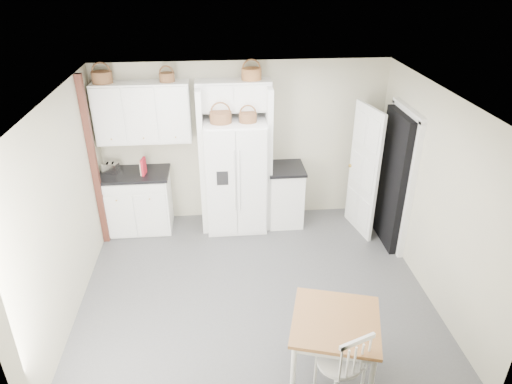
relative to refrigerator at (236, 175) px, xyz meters
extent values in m
plane|color=#4A4A4A|center=(0.15, -1.66, -0.90)|extent=(4.50, 4.50, 0.00)
plane|color=white|center=(0.15, -1.66, 1.70)|extent=(4.50, 4.50, 0.00)
plane|color=#B3AF9B|center=(0.15, 0.34, 0.40)|extent=(4.50, 0.00, 4.50)
plane|color=#B3AF9B|center=(-2.10, -1.66, 0.40)|extent=(0.00, 4.00, 4.00)
plane|color=#B3AF9B|center=(2.40, -1.66, 0.40)|extent=(0.00, 4.00, 4.00)
cube|color=white|center=(0.00, 0.00, 0.00)|extent=(0.93, 0.75, 1.80)
cube|color=white|center=(-1.57, 0.04, -0.42)|extent=(1.02, 0.65, 0.95)
cube|color=white|center=(0.80, 0.04, -0.43)|extent=(0.54, 0.65, 0.95)
cube|color=brown|center=(0.85, -3.11, -0.54)|extent=(1.07, 1.07, 0.72)
cube|color=white|center=(0.84, -3.41, -0.41)|extent=(0.60, 0.57, 0.97)
cube|color=black|center=(-1.57, 0.04, 0.07)|extent=(1.07, 0.69, 0.04)
cube|color=black|center=(0.80, 0.04, 0.07)|extent=(0.58, 0.69, 0.04)
cube|color=silver|center=(-1.91, 0.05, 0.18)|extent=(0.27, 0.20, 0.17)
cube|color=#B01827|center=(-1.40, -0.04, 0.22)|extent=(0.06, 0.18, 0.26)
cube|color=beige|center=(-1.45, -0.04, 0.20)|extent=(0.06, 0.15, 0.21)
cylinder|color=brown|center=(-1.86, 0.17, 1.53)|extent=(0.29, 0.29, 0.16)
cylinder|color=brown|center=(-0.95, 0.17, 1.51)|extent=(0.22, 0.22, 0.13)
cylinder|color=brown|center=(0.27, 0.17, 1.53)|extent=(0.29, 0.29, 0.17)
cylinder|color=brown|center=(-0.20, -0.10, 0.98)|extent=(0.32, 0.32, 0.17)
cylinder|color=brown|center=(0.19, -0.10, 0.97)|extent=(0.26, 0.26, 0.14)
cube|color=white|center=(-1.35, 0.17, 1.00)|extent=(1.40, 0.34, 0.90)
cube|color=white|center=(0.00, 0.17, 1.23)|extent=(1.12, 0.34, 0.45)
cube|color=white|center=(-0.51, 0.04, 0.25)|extent=(0.08, 0.60, 2.30)
cube|color=white|center=(0.51, 0.04, 0.25)|extent=(0.08, 0.60, 2.30)
cube|color=#3B1E17|center=(-2.05, -0.31, 0.40)|extent=(0.09, 0.09, 2.60)
cube|color=black|center=(2.31, -0.66, 0.13)|extent=(0.18, 0.85, 2.05)
cube|color=white|center=(1.95, -0.32, 0.13)|extent=(0.21, 0.79, 2.05)
camera|label=1|loc=(-0.26, -6.48, 3.09)|focal=32.00mm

